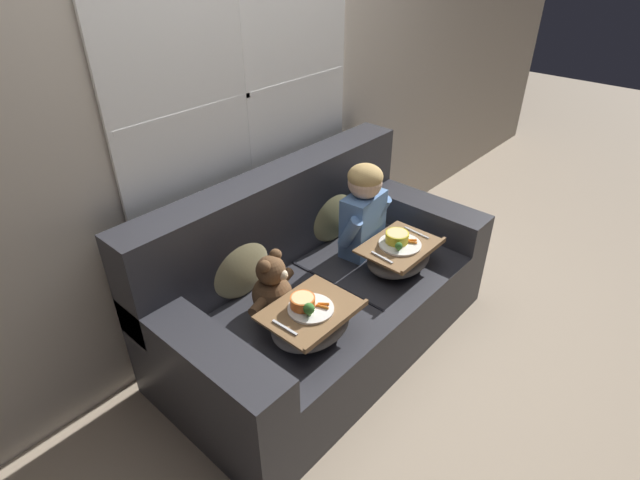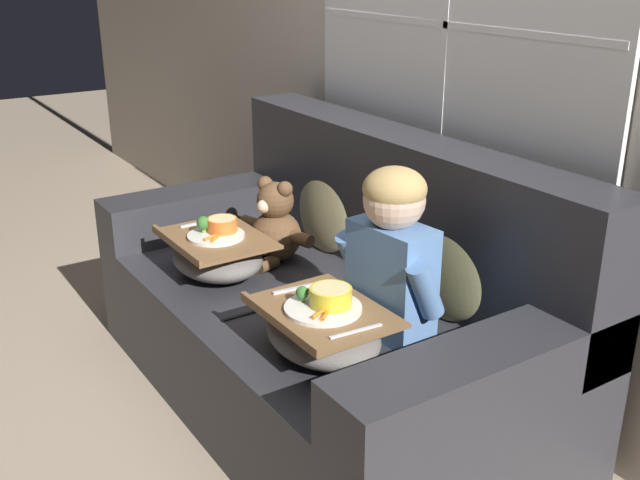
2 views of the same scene
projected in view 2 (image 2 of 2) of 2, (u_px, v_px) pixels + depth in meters
The scene contains 9 objects.
ground_plane at pixel (317, 398), 2.83m from camera, with size 14.00×14.00×0.00m, color tan.
wall_back_with_window at pixel (456, 35), 2.67m from camera, with size 8.00×0.08×2.60m.
couch at pixel (334, 314), 2.75m from camera, with size 1.89×0.97×0.97m.
throw_pillow_behind_child at pixel (451, 262), 2.48m from camera, with size 0.40×0.19×0.41m.
throw_pillow_behind_teddy at pixel (329, 204), 3.04m from camera, with size 0.40×0.19×0.41m.
child_figure at pixel (392, 245), 2.31m from camera, with size 0.40×0.20×0.55m.
teddy_bear at pixel (275, 226), 2.93m from camera, with size 0.36×0.26×0.34m.
lap_tray_child at pixel (323, 329), 2.25m from camera, with size 0.43×0.33×0.22m.
lap_tray_teddy at pixel (217, 254), 2.82m from camera, with size 0.43×0.34×0.23m.
Camera 2 is at (2.03, -1.32, 1.59)m, focal length 42.00 mm.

